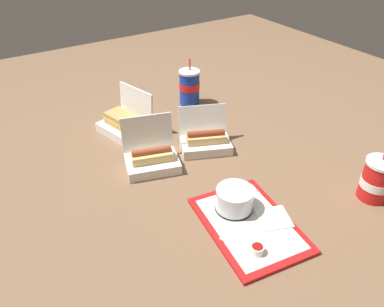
{
  "coord_description": "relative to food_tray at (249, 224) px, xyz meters",
  "views": [
    {
      "loc": [
        -1.0,
        0.68,
        0.86
      ],
      "look_at": [
        -0.01,
        0.04,
        0.05
      ],
      "focal_mm": 35.0,
      "sensor_mm": 36.0,
      "label": 1
    }
  ],
  "objects": [
    {
      "name": "soda_cup_corner",
      "position": [
        0.82,
        -0.29,
        0.08
      ],
      "size": [
        0.1,
        0.1,
        0.23
      ],
      "color": "#1938B7",
      "rests_on": "ground_plane"
    },
    {
      "name": "ground_plane",
      "position": [
        0.38,
        -0.07,
        -0.01
      ],
      "size": [
        3.2,
        3.2,
        0.0
      ],
      "primitive_type": "plane",
      "color": "brown"
    },
    {
      "name": "soda_cup_back",
      "position": [
        -0.12,
        -0.45,
        0.07
      ],
      "size": [
        0.11,
        0.11,
        0.21
      ],
      "color": "red",
      "rests_on": "ground_plane"
    },
    {
      "name": "napkin_stack",
      "position": [
        -0.03,
        -0.08,
        0.01
      ],
      "size": [
        0.13,
        0.13,
        0.0
      ],
      "primitive_type": "cube",
      "rotation": [
        0.0,
        0.0,
        -0.37
      ],
      "color": "white",
      "rests_on": "food_tray"
    },
    {
      "name": "food_tray",
      "position": [
        0.0,
        0.0,
        0.0
      ],
      "size": [
        0.4,
        0.31,
        0.01
      ],
      "color": "red",
      "rests_on": "ground_plane"
    },
    {
      "name": "ketchup_cup",
      "position": [
        -0.1,
        0.06,
        0.02
      ],
      "size": [
        0.04,
        0.04,
        0.02
      ],
      "color": "white",
      "rests_on": "food_tray"
    },
    {
      "name": "clamshell_sandwich_center",
      "position": [
        0.74,
        0.09,
        0.04
      ],
      "size": [
        0.24,
        0.21,
        0.19
      ],
      "color": "white",
      "rests_on": "ground_plane"
    },
    {
      "name": "clamshell_hotdog_front",
      "position": [
        0.44,
        -0.13,
        0.03
      ],
      "size": [
        0.23,
        0.25,
        0.16
      ],
      "color": "white",
      "rests_on": "ground_plane"
    },
    {
      "name": "cake_container",
      "position": [
        0.08,
        -0.0,
        0.04
      ],
      "size": [
        0.13,
        0.13,
        0.08
      ],
      "color": "black",
      "rests_on": "food_tray"
    },
    {
      "name": "plastic_fork",
      "position": [
        -0.05,
        0.09,
        0.01
      ],
      "size": [
        0.11,
        0.05,
        0.0
      ],
      "primitive_type": "cube",
      "rotation": [
        0.0,
        0.0,
        0.38
      ],
      "color": "white",
      "rests_on": "food_tray"
    },
    {
      "name": "clamshell_hotdog_corner",
      "position": [
        0.45,
        0.11,
        0.03
      ],
      "size": [
        0.22,
        0.24,
        0.18
      ],
      "color": "white",
      "rests_on": "ground_plane"
    }
  ]
}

